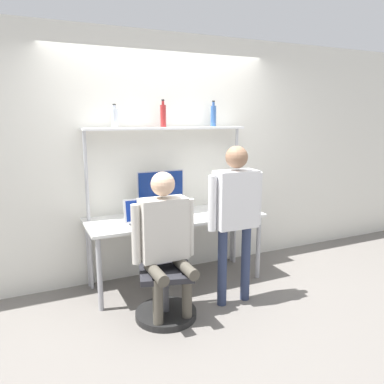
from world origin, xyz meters
name	(u,v)px	position (x,y,z in m)	size (l,w,h in m)	color
ground_plane	(190,295)	(0.00, 0.00, 0.00)	(12.00, 12.00, 0.00)	slate
wall_back	(163,157)	(0.00, 0.74, 1.35)	(8.00, 0.06, 2.70)	silver
desk	(176,223)	(0.00, 0.37, 0.68)	(1.89, 0.69, 0.75)	silver
shelf_unit	(167,151)	(0.00, 0.58, 1.44)	(1.80, 0.24, 1.69)	white
monitor	(161,191)	(-0.10, 0.54, 1.01)	(0.53, 0.23, 0.48)	#B7B7BC
laptop	(143,217)	(-0.40, 0.26, 0.82)	(0.35, 0.24, 0.24)	silver
cell_phone	(170,220)	(-0.11, 0.23, 0.76)	(0.07, 0.15, 0.01)	silver
office_chair	(165,286)	(-0.36, -0.25, 0.28)	(0.56, 0.56, 0.92)	black
person_seated	(165,235)	(-0.37, -0.30, 0.79)	(0.58, 0.47, 1.34)	#4C473D
person_standing	(235,206)	(0.34, -0.30, 0.98)	(0.57, 0.21, 1.54)	#2D3856
bottle_clear	(115,118)	(-0.57, 0.58, 1.79)	(0.07, 0.07, 0.24)	silver
bottle_blue	(213,116)	(0.56, 0.58, 1.82)	(0.06, 0.06, 0.29)	#335999
bottle_red	(163,115)	(-0.04, 0.58, 1.82)	(0.06, 0.06, 0.29)	maroon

